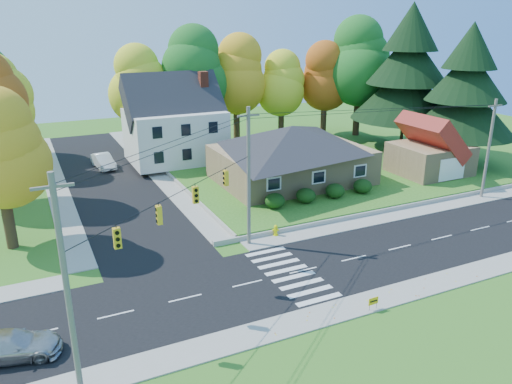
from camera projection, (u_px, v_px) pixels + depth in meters
ground at (303, 271)px, 32.42m from camera, size 120.00×120.00×0.00m
road_main at (303, 270)px, 32.42m from camera, size 90.00×8.00×0.02m
road_cross at (107, 178)px, 51.35m from camera, size 8.00×44.00×0.02m
sidewalk_north at (269, 241)px, 36.67m from camera, size 90.00×2.00×0.08m
sidewalk_south at (349, 308)px, 28.14m from camera, size 90.00×2.00×0.08m
lawn at (308, 164)px, 55.54m from camera, size 30.00×30.00×0.50m
ranch_house at (291, 153)px, 48.26m from camera, size 14.60×10.60×5.40m
colonial_house at (175, 124)px, 54.83m from camera, size 10.40×8.40×9.60m
garage at (431, 151)px, 50.66m from camera, size 7.30×6.30×4.60m
hedge_row at (321, 193)px, 43.46m from camera, size 10.70×1.70×1.27m
traffic_infrastructure at (293, 190)px, 31.83m from camera, size 38.10×10.66×10.00m
tree_lot_0 at (141, 85)px, 57.90m from camera, size 6.72×6.72×12.51m
tree_lot_1 at (193, 72)px, 59.06m from camera, size 7.84×7.84×14.60m
tree_lot_2 at (236, 74)px, 62.57m from camera, size 7.28×7.28×13.56m
tree_lot_3 at (282, 83)px, 64.58m from camera, size 6.16×6.16×11.47m
tree_lot_4 at (325, 77)px, 65.95m from camera, size 6.72×6.72×12.51m
tree_lot_5 at (360, 62)px, 65.23m from camera, size 8.40×8.40×15.64m
conifer_east_a at (408, 74)px, 59.09m from camera, size 12.80×12.80×16.96m
conifer_east_b at (466, 91)px, 53.04m from camera, size 11.20×11.20×14.84m
silver_sedan at (10, 346)px, 23.80m from camera, size 5.04×2.92×1.37m
white_car at (103, 161)px, 54.61m from camera, size 2.16×4.82×1.53m
fire_hydrant at (276, 231)px, 37.44m from camera, size 0.51×0.40×0.91m
yard_sign at (373, 301)px, 27.78m from camera, size 0.65×0.05×0.82m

